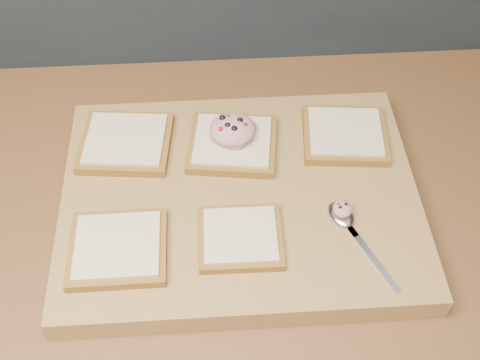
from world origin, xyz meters
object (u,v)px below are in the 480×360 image
(cutting_board, at_px, (240,200))
(bread_far_center, at_px, (232,144))
(tuna_salad_dollop, at_px, (232,129))
(spoon, at_px, (346,221))

(cutting_board, distance_m, bread_far_center, 0.09)
(cutting_board, bearing_deg, tuna_salad_dollop, 93.51)
(cutting_board, relative_size, tuna_salad_dollop, 7.36)
(bread_far_center, xyz_separation_m, spoon, (0.14, -0.15, -0.00))
(tuna_salad_dollop, relative_size, spoon, 0.46)
(cutting_board, xyz_separation_m, tuna_salad_dollop, (-0.01, 0.09, 0.05))
(tuna_salad_dollop, bearing_deg, spoon, -46.53)
(bread_far_center, bearing_deg, spoon, -45.42)
(bread_far_center, height_order, spoon, bread_far_center)
(bread_far_center, relative_size, tuna_salad_dollop, 2.09)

